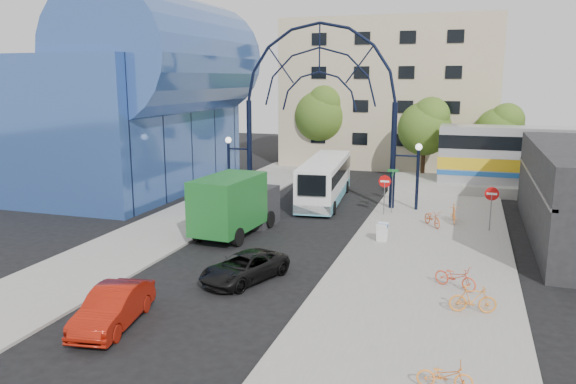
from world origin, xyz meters
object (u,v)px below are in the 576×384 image
(sandwich_board, at_px, (382,230))
(tree_north_b, at_px, (322,113))
(street_name_sign, at_px, (393,181))
(bike_near_a, at_px, (432,218))
(gateway_arch, at_px, (319,77))
(do_not_enter_sign, at_px, (492,198))
(green_truck, at_px, (236,204))
(red_sedan, at_px, (113,307))
(bike_far_a, at_px, (455,277))
(tree_north_a, at_px, (426,126))
(bike_far_b, at_px, (473,299))
(bike_near_b, at_px, (454,214))
(stop_sign, at_px, (385,185))
(tree_north_c, at_px, (501,130))
(city_bus, at_px, (325,179))
(bike_far_c, at_px, (445,375))
(black_suv, at_px, (244,267))

(sandwich_board, height_order, tree_north_b, tree_north_b)
(street_name_sign, height_order, bike_near_a, street_name_sign)
(gateway_arch, xyz_separation_m, sandwich_board, (5.60, -8.02, -7.81))
(do_not_enter_sign, xyz_separation_m, green_truck, (-13.38, -4.59, -0.30))
(red_sedan, bearing_deg, green_truck, 83.25)
(sandwich_board, bearing_deg, bike_far_a, -56.24)
(red_sedan, bearing_deg, do_not_enter_sign, 43.30)
(tree_north_a, height_order, bike_far_b, tree_north_a)
(sandwich_board, distance_m, bike_far_a, 6.90)
(green_truck, distance_m, bike_near_b, 12.86)
(stop_sign, bearing_deg, green_truck, -137.47)
(tree_north_c, relative_size, bike_near_a, 3.59)
(city_bus, distance_m, bike_far_b, 19.94)
(stop_sign, distance_m, tree_north_b, 20.18)
(tree_north_c, relative_size, bike_far_b, 3.83)
(gateway_arch, bearing_deg, red_sedan, -94.94)
(bike_near_a, distance_m, bike_near_b, 1.70)
(red_sedan, relative_size, bike_far_a, 2.30)
(sandwich_board, distance_m, red_sedan, 14.80)
(tree_north_b, distance_m, bike_near_b, 23.17)
(red_sedan, xyz_separation_m, bike_far_c, (11.18, -0.85, -0.17))
(green_truck, bearing_deg, stop_sign, 46.85)
(tree_north_c, height_order, red_sedan, tree_north_c)
(do_not_enter_sign, bearing_deg, tree_north_c, 86.42)
(tree_north_c, height_order, green_truck, tree_north_c)
(tree_north_b, bearing_deg, tree_north_c, -7.12)
(black_suv, bearing_deg, sandwich_board, 77.04)
(bike_near_b, bearing_deg, stop_sign, 165.17)
(red_sedan, relative_size, bike_far_b, 2.46)
(bike_near_a, bearing_deg, gateway_arch, 121.78)
(stop_sign, relative_size, tree_north_b, 0.31)
(tree_north_a, bearing_deg, green_truck, -112.51)
(tree_north_a, distance_m, city_bus, 12.64)
(gateway_arch, relative_size, stop_sign, 5.46)
(gateway_arch, height_order, green_truck, gateway_arch)
(tree_north_c, bearing_deg, street_name_sign, -114.31)
(gateway_arch, bearing_deg, bike_near_b, -16.94)
(sandwich_board, height_order, bike_far_a, sandwich_board)
(tree_north_b, bearing_deg, bike_far_a, -65.85)
(black_suv, height_order, bike_far_a, black_suv)
(green_truck, relative_size, bike_far_b, 4.02)
(tree_north_b, height_order, bike_far_b, tree_north_b)
(street_name_sign, relative_size, bike_near_b, 1.59)
(tree_north_b, distance_m, bike_far_c, 40.17)
(sandwich_board, xyz_separation_m, black_suv, (-4.76, -7.27, -0.15))
(do_not_enter_sign, bearing_deg, tree_north_a, 107.03)
(bike_near_b, bearing_deg, tree_north_a, 96.39)
(tree_north_c, distance_m, black_suv, 31.54)
(bike_near_a, distance_m, bike_far_b, 12.28)
(city_bus, bearing_deg, black_suv, -93.33)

